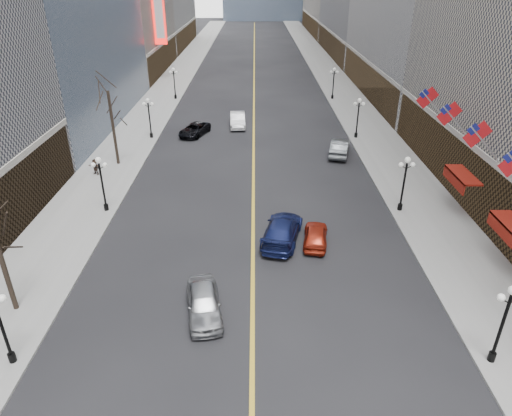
{
  "coord_description": "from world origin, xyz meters",
  "views": [
    {
      "loc": [
        0.15,
        -2.46,
        17.25
      ],
      "look_at": [
        0.19,
        15.17,
        8.05
      ],
      "focal_mm": 32.0,
      "sensor_mm": 36.0,
      "label": 1
    }
  ],
  "objects_px": {
    "streetlamp_east_1": "(405,178)",
    "car_nb_near": "(204,303)",
    "car_sb_mid": "(316,235)",
    "streetlamp_east_2": "(358,114)",
    "car_nb_mid": "(238,120)",
    "streetlamp_west_2": "(149,114)",
    "car_sb_far": "(340,147)",
    "streetlamp_east_0": "(505,317)",
    "streetlamp_west_1": "(101,179)",
    "car_nb_far": "(194,129)",
    "streetlamp_west_3": "(174,80)",
    "streetlamp_east_3": "(334,80)",
    "car_sb_near": "(282,230)"
  },
  "relations": [
    {
      "from": "streetlamp_east_1",
      "to": "car_nb_far",
      "type": "relative_size",
      "value": 0.92
    },
    {
      "from": "streetlamp_east_3",
      "to": "streetlamp_west_2",
      "type": "height_order",
      "value": "same"
    },
    {
      "from": "car_nb_near",
      "to": "car_nb_mid",
      "type": "height_order",
      "value": "car_nb_mid"
    },
    {
      "from": "streetlamp_west_3",
      "to": "car_nb_near",
      "type": "relative_size",
      "value": 0.97
    },
    {
      "from": "streetlamp_east_0",
      "to": "car_nb_far",
      "type": "xyz_separation_m",
      "value": [
        -18.76,
        35.25,
        -2.22
      ]
    },
    {
      "from": "streetlamp_west_3",
      "to": "car_sb_far",
      "type": "bearing_deg",
      "value": -48.3
    },
    {
      "from": "streetlamp_east_1",
      "to": "streetlamp_east_2",
      "type": "relative_size",
      "value": 1.0
    },
    {
      "from": "streetlamp_east_2",
      "to": "streetlamp_east_3",
      "type": "height_order",
      "value": "same"
    },
    {
      "from": "streetlamp_east_3",
      "to": "car_nb_near",
      "type": "xyz_separation_m",
      "value": [
        -14.52,
        -48.37,
        -2.11
      ]
    },
    {
      "from": "streetlamp_west_2",
      "to": "car_nb_near",
      "type": "bearing_deg",
      "value": -73.36
    },
    {
      "from": "car_sb_far",
      "to": "streetlamp_west_3",
      "type": "bearing_deg",
      "value": -34.25
    },
    {
      "from": "car_sb_mid",
      "to": "car_sb_far",
      "type": "xyz_separation_m",
      "value": [
        4.58,
        17.51,
        0.16
      ]
    },
    {
      "from": "streetlamp_east_2",
      "to": "streetlamp_east_0",
      "type": "bearing_deg",
      "value": -90.0
    },
    {
      "from": "car_sb_near",
      "to": "streetlamp_east_1",
      "type": "bearing_deg",
      "value": -142.43
    },
    {
      "from": "car_nb_near",
      "to": "streetlamp_east_2",
      "type": "bearing_deg",
      "value": 54.26
    },
    {
      "from": "car_nb_mid",
      "to": "car_nb_near",
      "type": "bearing_deg",
      "value": -94.12
    },
    {
      "from": "streetlamp_west_1",
      "to": "car_nb_far",
      "type": "height_order",
      "value": "streetlamp_west_1"
    },
    {
      "from": "car_sb_near",
      "to": "streetlamp_west_1",
      "type": "bearing_deg",
      "value": -4.46
    },
    {
      "from": "streetlamp_east_1",
      "to": "car_sb_far",
      "type": "relative_size",
      "value": 0.88
    },
    {
      "from": "car_nb_far",
      "to": "car_sb_far",
      "type": "distance_m",
      "value": 17.27
    },
    {
      "from": "car_nb_far",
      "to": "car_sb_far",
      "type": "xyz_separation_m",
      "value": [
        15.96,
        -6.59,
        0.16
      ]
    },
    {
      "from": "streetlamp_east_1",
      "to": "streetlamp_east_3",
      "type": "xyz_separation_m",
      "value": [
        0.0,
        36.0,
        0.0
      ]
    },
    {
      "from": "streetlamp_east_2",
      "to": "car_sb_mid",
      "type": "xyz_separation_m",
      "value": [
        -7.38,
        -22.85,
        -2.21
      ]
    },
    {
      "from": "car_sb_near",
      "to": "streetlamp_west_3",
      "type": "bearing_deg",
      "value": -57.88
    },
    {
      "from": "streetlamp_east_1",
      "to": "car_sb_mid",
      "type": "distance_m",
      "value": 9.1
    },
    {
      "from": "streetlamp_east_1",
      "to": "streetlamp_east_3",
      "type": "distance_m",
      "value": 36.0
    },
    {
      "from": "streetlamp_east_0",
      "to": "car_sb_mid",
      "type": "xyz_separation_m",
      "value": [
        -7.38,
        11.15,
        -2.21
      ]
    },
    {
      "from": "streetlamp_east_3",
      "to": "car_sb_far",
      "type": "relative_size",
      "value": 0.88
    },
    {
      "from": "streetlamp_east_3",
      "to": "streetlamp_west_1",
      "type": "xyz_separation_m",
      "value": [
        -23.6,
        -36.0,
        0.0
      ]
    },
    {
      "from": "streetlamp_east_0",
      "to": "streetlamp_east_3",
      "type": "bearing_deg",
      "value": 90.0
    },
    {
      "from": "car_nb_mid",
      "to": "streetlamp_east_2",
      "type": "bearing_deg",
      "value": -21.53
    },
    {
      "from": "car_sb_mid",
      "to": "streetlamp_east_2",
      "type": "bearing_deg",
      "value": -99.32
    },
    {
      "from": "car_sb_mid",
      "to": "streetlamp_east_1",
      "type": "bearing_deg",
      "value": -138.1
    },
    {
      "from": "car_nb_near",
      "to": "car_sb_mid",
      "type": "xyz_separation_m",
      "value": [
        7.15,
        7.52,
        -0.1
      ]
    },
    {
      "from": "streetlamp_east_2",
      "to": "streetlamp_west_3",
      "type": "xyz_separation_m",
      "value": [
        -23.6,
        18.0,
        0.0
      ]
    },
    {
      "from": "streetlamp_east_1",
      "to": "streetlamp_west_1",
      "type": "height_order",
      "value": "same"
    },
    {
      "from": "car_nb_near",
      "to": "car_nb_far",
      "type": "relative_size",
      "value": 0.95
    },
    {
      "from": "streetlamp_west_1",
      "to": "car_sb_far",
      "type": "height_order",
      "value": "streetlamp_west_1"
    },
    {
      "from": "streetlamp_east_1",
      "to": "streetlamp_west_2",
      "type": "distance_m",
      "value": 29.68
    },
    {
      "from": "streetlamp_east_1",
      "to": "car_nb_near",
      "type": "height_order",
      "value": "streetlamp_east_1"
    },
    {
      "from": "streetlamp_west_3",
      "to": "car_nb_far",
      "type": "distance_m",
      "value": 17.58
    },
    {
      "from": "streetlamp_west_1",
      "to": "car_sb_mid",
      "type": "xyz_separation_m",
      "value": [
        16.22,
        -4.85,
        -2.21
      ]
    },
    {
      "from": "streetlamp_east_0",
      "to": "streetlamp_east_2",
      "type": "xyz_separation_m",
      "value": [
        0.0,
        34.0,
        0.0
      ]
    },
    {
      "from": "streetlamp_west_2",
      "to": "car_nb_near",
      "type": "relative_size",
      "value": 0.97
    },
    {
      "from": "car_nb_far",
      "to": "car_sb_mid",
      "type": "bearing_deg",
      "value": -44.6
    },
    {
      "from": "streetlamp_east_2",
      "to": "car_sb_far",
      "type": "distance_m",
      "value": 6.37
    },
    {
      "from": "streetlamp_east_1",
      "to": "streetlamp_west_3",
      "type": "relative_size",
      "value": 1.0
    },
    {
      "from": "streetlamp_east_2",
      "to": "streetlamp_east_1",
      "type": "bearing_deg",
      "value": -90.0
    },
    {
      "from": "streetlamp_west_2",
      "to": "car_nb_near",
      "type": "xyz_separation_m",
      "value": [
        9.08,
        -30.37,
        -2.11
      ]
    },
    {
      "from": "streetlamp_west_2",
      "to": "car_sb_far",
      "type": "bearing_deg",
      "value": -14.4
    }
  ]
}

